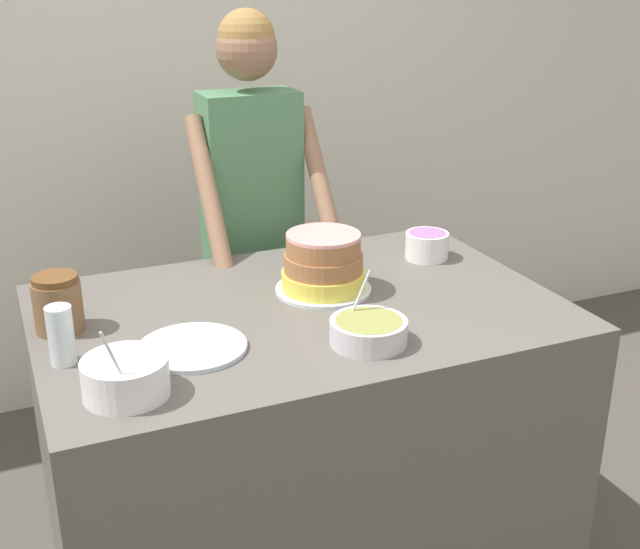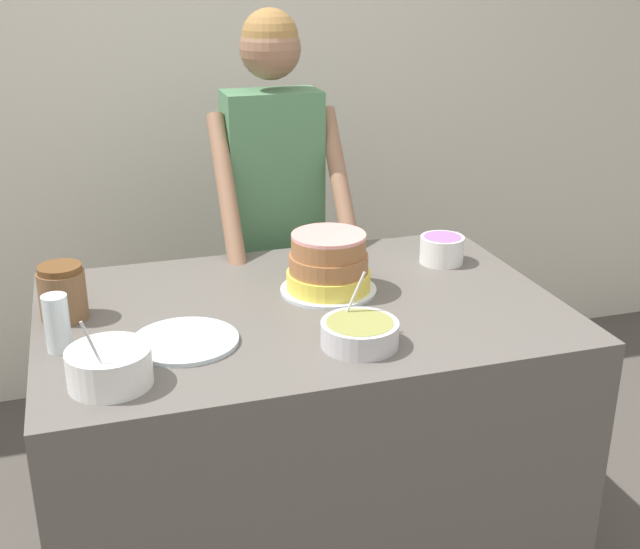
# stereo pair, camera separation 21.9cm
# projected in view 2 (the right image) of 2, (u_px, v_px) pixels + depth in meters

# --- Properties ---
(wall_back) EXTENTS (10.00, 0.05, 2.60)m
(wall_back) POSITION_uv_depth(u_px,v_px,m) (206.00, 101.00, 3.46)
(wall_back) COLOR silver
(wall_back) RESTS_ON ground_plane
(counter) EXTENTS (1.45, 0.96, 0.96)m
(counter) POSITION_uv_depth(u_px,v_px,m) (302.00, 449.00, 2.43)
(counter) COLOR #5B5651
(counter) RESTS_ON ground_plane
(person_baker) EXTENTS (0.45, 0.47, 1.72)m
(person_baker) POSITION_uv_depth(u_px,v_px,m) (274.00, 197.00, 2.85)
(person_baker) COLOR #2D2D38
(person_baker) RESTS_ON ground_plane
(cake) EXTENTS (0.28, 0.28, 0.18)m
(cake) POSITION_uv_depth(u_px,v_px,m) (328.00, 265.00, 2.33)
(cake) COLOR silver
(cake) RESTS_ON counter
(frosting_bowl_olive) EXTENTS (0.20, 0.20, 0.17)m
(frosting_bowl_olive) POSITION_uv_depth(u_px,v_px,m) (360.00, 332.00, 2.01)
(frosting_bowl_olive) COLOR silver
(frosting_bowl_olive) RESTS_ON counter
(frosting_bowl_purple) EXTENTS (0.14, 0.14, 0.09)m
(frosting_bowl_purple) POSITION_uv_depth(u_px,v_px,m) (442.00, 248.00, 2.57)
(frosting_bowl_purple) COLOR white
(frosting_bowl_purple) RESTS_ON counter
(frosting_bowl_white) EXTENTS (0.19, 0.19, 0.19)m
(frosting_bowl_white) POSITION_uv_depth(u_px,v_px,m) (109.00, 365.00, 1.82)
(frosting_bowl_white) COLOR white
(frosting_bowl_white) RESTS_ON counter
(drinking_glass) EXTENTS (0.06, 0.06, 0.15)m
(drinking_glass) POSITION_uv_depth(u_px,v_px,m) (57.00, 323.00, 1.97)
(drinking_glass) COLOR silver
(drinking_glass) RESTS_ON counter
(ceramic_plate) EXTENTS (0.27, 0.27, 0.01)m
(ceramic_plate) POSITION_uv_depth(u_px,v_px,m) (185.00, 341.00, 2.03)
(ceramic_plate) COLOR silver
(ceramic_plate) RESTS_ON counter
(stoneware_jar) EXTENTS (0.13, 0.13, 0.15)m
(stoneware_jar) POSITION_uv_depth(u_px,v_px,m) (62.00, 293.00, 2.15)
(stoneware_jar) COLOR brown
(stoneware_jar) RESTS_ON counter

